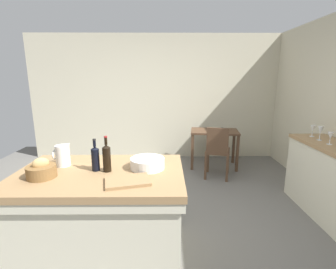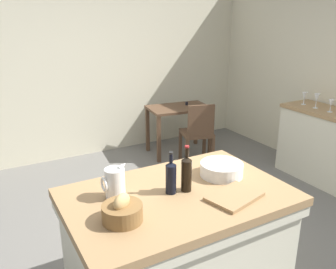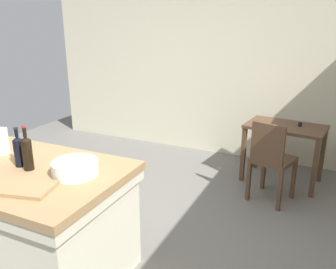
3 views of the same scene
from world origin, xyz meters
TOP-DOWN VIEW (x-y plane):
  - ground_plane at (0.00, 0.00)m, footprint 6.76×6.76m
  - wall_back at (0.00, 2.60)m, footprint 5.32×0.12m
  - island_table at (-0.40, -0.62)m, footprint 1.50×0.98m
  - side_cabinet at (2.26, 0.17)m, footprint 0.52×1.24m
  - writing_desk at (1.14, 1.92)m, footprint 0.96×0.67m
  - wooden_chair at (1.09, 1.32)m, footprint 0.50×0.50m
  - pitcher at (-0.78, -0.47)m, footprint 0.17×0.13m
  - wash_bowl at (0.03, -0.54)m, footprint 0.32×0.32m
  - bread_basket at (-0.85, -0.75)m, footprint 0.24×0.24m
  - cutting_board at (-0.11, -0.86)m, footprint 0.40×0.32m
  - wine_bottle_dark at (-0.33, -0.61)m, footprint 0.07×0.07m
  - wine_bottle_amber at (-0.44, -0.59)m, footprint 0.07×0.07m
  - wine_glass_middle at (2.20, 0.18)m, footprint 0.07×0.07m
  - wine_glass_right at (2.21, 0.39)m, footprint 0.07×0.07m
  - wine_glass_far_right at (2.23, 0.59)m, footprint 0.07×0.07m

SIDE VIEW (x-z plane):
  - ground_plane at x=0.00m, z-range 0.00..0.00m
  - side_cabinet at x=2.26m, z-range 0.00..0.92m
  - island_table at x=-0.40m, z-range 0.03..0.92m
  - wooden_chair at x=1.09m, z-range 0.04..0.96m
  - writing_desk at x=1.14m, z-range 0.22..0.99m
  - cutting_board at x=-0.11m, z-range 0.89..0.91m
  - wash_bowl at x=0.03m, z-range 0.89..0.99m
  - bread_basket at x=-0.85m, z-range 0.86..1.04m
  - pitcher at x=-0.78m, z-range 0.87..1.11m
  - wine_bottle_amber at x=-0.44m, z-range 0.86..1.15m
  - wine_bottle_dark at x=-0.33m, z-range 0.86..1.18m
  - wine_glass_middle at x=2.20m, z-range 0.95..1.10m
  - wine_glass_far_right at x=2.23m, z-range 0.95..1.11m
  - wine_glass_right at x=2.21m, z-range 0.95..1.13m
  - wall_back at x=0.00m, z-range 0.00..2.60m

